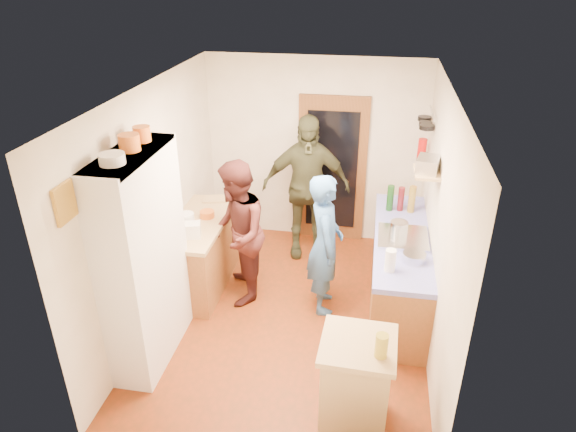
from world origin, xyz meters
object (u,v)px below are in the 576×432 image
(hutch_body, at_px, (144,260))
(right_counter_base, at_px, (398,271))
(person_back, at_px, (307,187))
(person_hob, at_px, (328,245))
(island_base, at_px, (355,386))
(person_left, at_px, (239,232))

(hutch_body, bearing_deg, right_counter_base, 27.47)
(right_counter_base, distance_m, person_back, 1.66)
(hutch_body, height_order, person_hob, hutch_body)
(person_hob, height_order, person_back, person_back)
(island_base, relative_size, person_hob, 0.51)
(person_left, distance_m, person_back, 1.30)
(island_base, height_order, person_left, person_left)
(person_hob, xyz_separation_m, person_left, (-1.04, 0.08, 0.03))
(hutch_body, bearing_deg, island_base, -16.14)
(person_hob, distance_m, person_left, 1.04)
(hutch_body, distance_m, island_base, 2.29)
(right_counter_base, bearing_deg, person_back, 142.08)
(person_hob, height_order, person_left, person_left)
(island_base, relative_size, person_back, 0.44)
(person_back, bearing_deg, hutch_body, -129.21)
(right_counter_base, height_order, person_hob, person_hob)
(right_counter_base, xyz_separation_m, person_left, (-1.86, -0.18, 0.45))
(hutch_body, bearing_deg, person_hob, 31.80)
(hutch_body, distance_m, person_back, 2.59)
(person_left, height_order, person_back, person_back)
(right_counter_base, xyz_separation_m, person_back, (-1.23, 0.96, 0.57))
(right_counter_base, distance_m, person_left, 1.92)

